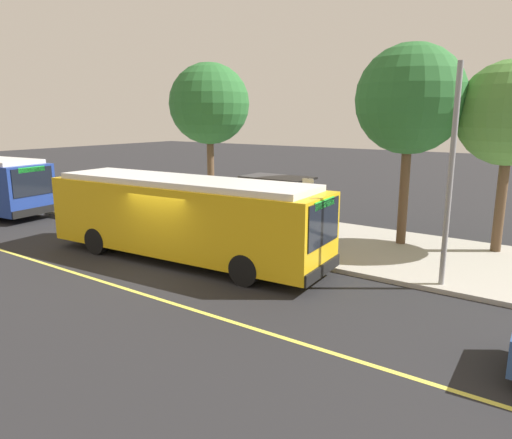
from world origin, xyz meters
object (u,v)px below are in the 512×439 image
at_px(waiting_bench, 273,222).
at_px(pedestrian_commuter, 253,213).
at_px(transit_bus_main, 183,216).
at_px(route_sign_post, 308,206).

distance_m(waiting_bench, pedestrian_commuter, 1.08).
relative_size(transit_bus_main, pedestrian_commuter, 6.51).
xyz_separation_m(transit_bus_main, waiting_bench, (0.84, 4.59, -0.98)).
xyz_separation_m(waiting_bench, route_sign_post, (2.72, -1.95, 1.32)).
xyz_separation_m(transit_bus_main, route_sign_post, (3.56, 2.65, 0.34)).
bearing_deg(route_sign_post, pedestrian_commuter, 160.86).
height_order(transit_bus_main, pedestrian_commuter, transit_bus_main).
height_order(transit_bus_main, route_sign_post, same).
xyz_separation_m(waiting_bench, pedestrian_commuter, (-0.45, -0.85, 0.48)).
bearing_deg(transit_bus_main, route_sign_post, 36.64).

